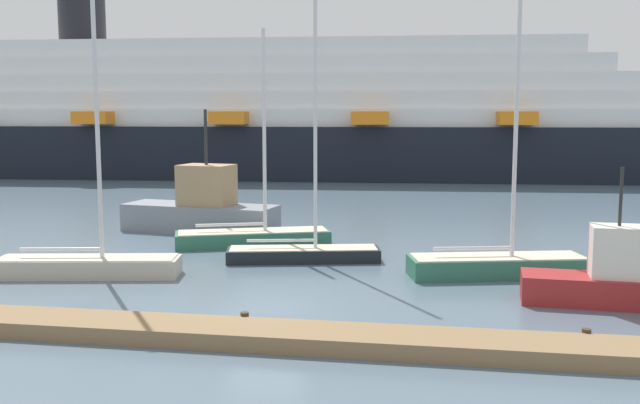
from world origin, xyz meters
name	(u,v)px	position (x,y,z in m)	size (l,w,h in m)	color
ground_plane	(265,308)	(0.00, 0.00, 0.00)	(600.00, 600.00, 0.00)	slate
dock_pier	(235,333)	(0.00, -3.38, 0.23)	(23.26, 1.97, 0.55)	olive
sailboat_0	(304,247)	(-0.18, 7.39, 0.58)	(6.55, 2.91, 12.34)	black
sailboat_1	(498,261)	(7.63, 5.89, 0.58)	(6.96, 3.42, 12.21)	#2D6B51
sailboat_3	(253,235)	(-3.18, 10.45, 0.50)	(7.32, 4.13, 9.97)	#2D6B51
sailboat_4	(88,260)	(-7.72, 3.26, 0.61)	(7.06, 2.83, 12.58)	#BCB29E
fishing_boat_0	(610,279)	(10.90, 2.29, 0.86)	(5.48, 2.03, 4.48)	maroon
fishing_boat_1	(202,209)	(-6.85, 13.93, 1.18)	(8.40, 3.71, 6.34)	gray
cruise_ship	(243,118)	(-13.73, 46.32, 5.57)	(89.33, 18.68, 17.29)	black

